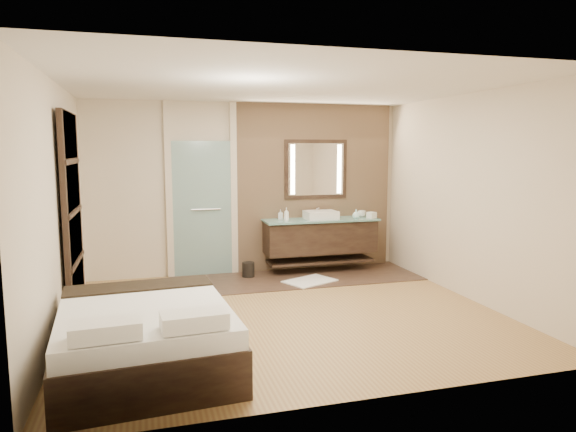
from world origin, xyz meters
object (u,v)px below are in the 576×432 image
object	(u,v)px
mirror_unit	(316,169)
waste_bin	(248,270)
bed	(145,336)
vanity	(320,236)

from	to	relation	value
mirror_unit	waste_bin	world-z (taller)	mirror_unit
bed	waste_bin	xyz separation A→B (m)	(1.55, 3.01, -0.18)
bed	waste_bin	size ratio (longest dim) A/B	8.21
vanity	waste_bin	xyz separation A→B (m)	(-1.20, -0.07, -0.46)
bed	waste_bin	distance (m)	3.39
mirror_unit	waste_bin	size ratio (longest dim) A/B	4.44
bed	mirror_unit	bearing A→B (deg)	46.29
vanity	bed	xyz separation A→B (m)	(-2.75, -3.08, -0.28)
vanity	waste_bin	distance (m)	1.29
vanity	waste_bin	world-z (taller)	vanity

